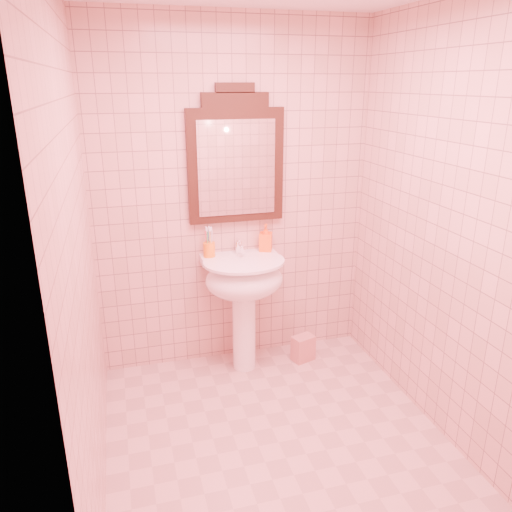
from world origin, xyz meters
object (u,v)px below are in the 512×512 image
object	(u,v)px
pedestal_sink	(244,287)
mirror	(236,160)
soap_dispenser	(266,238)
towel	(303,348)
toothbrush_cup	(209,249)

from	to	relation	value
pedestal_sink	mirror	bearing A→B (deg)	90.00
mirror	soap_dispenser	size ratio (longest dim) A/B	4.70
pedestal_sink	towel	xyz separation A→B (m)	(0.46, -0.02, -0.56)
mirror	towel	size ratio (longest dim) A/B	4.74
mirror	toothbrush_cup	bearing A→B (deg)	-165.37
pedestal_sink	towel	world-z (taller)	pedestal_sink
soap_dispenser	towel	distance (m)	0.92
mirror	toothbrush_cup	world-z (taller)	mirror
soap_dispenser	towel	xyz separation A→B (m)	(0.25, -0.19, -0.86)
pedestal_sink	toothbrush_cup	distance (m)	0.37
towel	pedestal_sink	bearing A→B (deg)	177.63
pedestal_sink	toothbrush_cup	world-z (taller)	toothbrush_cup
mirror	toothbrush_cup	xyz separation A→B (m)	(-0.22, -0.06, -0.62)
mirror	towel	bearing A→B (deg)	-25.42
pedestal_sink	toothbrush_cup	bearing A→B (deg)	146.59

